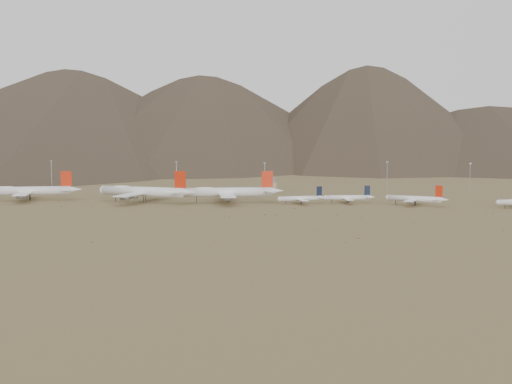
# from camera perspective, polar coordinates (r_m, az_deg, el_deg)

# --- Properties ---
(ground) EXTENTS (3000.00, 3000.00, 0.00)m
(ground) POSITION_cam_1_polar(r_m,az_deg,el_deg) (436.84, -3.91, -1.39)
(ground) COLOR olive
(ground) RESTS_ON ground
(mountain_ridge) EXTENTS (4400.00, 1000.00, 300.00)m
(mountain_ridge) POSITION_cam_1_polar(r_m,az_deg,el_deg) (1332.55, 3.18, 9.62)
(mountain_ridge) COLOR #4A3E2C
(mountain_ridge) RESTS_ON ground
(widebody_west) EXTENTS (70.91, 56.18, 21.68)m
(widebody_west) POSITION_cam_1_polar(r_m,az_deg,el_deg) (509.19, -19.58, 0.12)
(widebody_west) COLOR white
(widebody_west) RESTS_ON ground
(widebody_centre) EXTENTS (77.70, 61.08, 23.45)m
(widebody_centre) POSITION_cam_1_polar(r_m,az_deg,el_deg) (474.93, -9.99, 0.06)
(widebody_centre) COLOR white
(widebody_centre) RESTS_ON ground
(widebody_east) EXTENTS (75.25, 59.24, 22.75)m
(widebody_east) POSITION_cam_1_polar(r_m,az_deg,el_deg) (466.00, -2.53, 0.01)
(widebody_east) COLOR white
(widebody_east) RESTS_ON ground
(narrowbody_a) EXTENTS (35.42, 26.54, 12.29)m
(narrowbody_a) POSITION_cam_1_polar(r_m,az_deg,el_deg) (459.17, 4.08, -0.56)
(narrowbody_a) COLOR white
(narrowbody_a) RESTS_ON ground
(narrowbody_b) EXTENTS (38.03, 27.84, 12.68)m
(narrowbody_b) POSITION_cam_1_polar(r_m,az_deg,el_deg) (466.94, 8.22, -0.49)
(narrowbody_b) COLOR white
(narrowbody_b) RESTS_ON ground
(narrowbody_c) EXTENTS (42.30, 31.63, 14.61)m
(narrowbody_c) POSITION_cam_1_polar(r_m,az_deg,el_deg) (461.36, 14.01, -0.59)
(narrowbody_c) COLOR white
(narrowbody_c) RESTS_ON ground
(control_tower) EXTENTS (8.00, 8.00, 12.00)m
(control_tower) POSITION_cam_1_polar(r_m,az_deg,el_deg) (550.68, 1.43, 0.58)
(control_tower) COLOR tan
(control_tower) RESTS_ON ground
(mast_far_west) EXTENTS (2.00, 0.60, 25.70)m
(mast_far_west) POSITION_cam_1_polar(r_m,az_deg,el_deg) (606.40, -17.72, 1.61)
(mast_far_west) COLOR gray
(mast_far_west) RESTS_ON ground
(mast_west) EXTENTS (2.00, 0.60, 25.70)m
(mast_west) POSITION_cam_1_polar(r_m,az_deg,el_deg) (564.91, -7.08, 1.56)
(mast_west) COLOR gray
(mast_west) RESTS_ON ground
(mast_centre) EXTENTS (2.00, 0.60, 25.70)m
(mast_centre) POSITION_cam_1_polar(r_m,az_deg,el_deg) (541.03, 0.78, 1.44)
(mast_centre) COLOR gray
(mast_centre) RESTS_ON ground
(mast_east) EXTENTS (2.00, 0.60, 25.70)m
(mast_east) POSITION_cam_1_polar(r_m,az_deg,el_deg) (570.38, 11.57, 1.53)
(mast_east) COLOR gray
(mast_east) RESTS_ON ground
(mast_far_east) EXTENTS (2.00, 0.60, 25.70)m
(mast_far_east) POSITION_cam_1_polar(r_m,az_deg,el_deg) (558.94, 18.48, 1.29)
(mast_far_east) COLOR gray
(mast_far_east) RESTS_ON ground
(desert_scrub) EXTENTS (445.22, 177.15, 0.88)m
(desert_scrub) POSITION_cam_1_polar(r_m,az_deg,el_deg) (357.44, -6.22, -2.87)
(desert_scrub) COLOR olive
(desert_scrub) RESTS_ON ground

